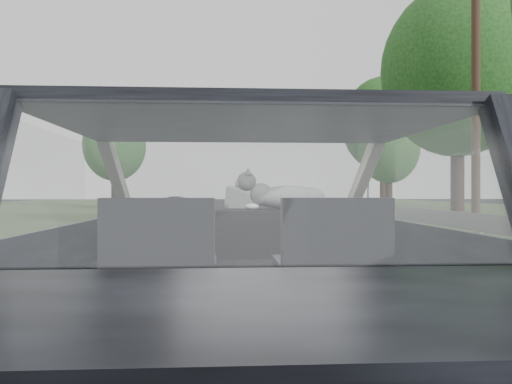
{
  "coord_description": "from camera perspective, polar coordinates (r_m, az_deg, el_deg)",
  "views": [
    {
      "loc": [
        -0.1,
        -2.62,
        1.12
      ],
      "look_at": [
        0.09,
        0.52,
        1.11
      ],
      "focal_mm": 35.0,
      "sensor_mm": 36.0,
      "label": 1
    }
  ],
  "objects": [
    {
      "name": "dashboard",
      "position": [
        3.26,
        -1.71,
        -4.65
      ],
      "size": [
        1.58,
        0.45,
        0.3
      ],
      "primitive_type": "cube",
      "color": "black",
      "rests_on": "subject_car"
    },
    {
      "name": "passenger_seat",
      "position": [
        2.4,
        8.63,
        -5.64
      ],
      "size": [
        0.5,
        0.72,
        0.42
      ],
      "primitive_type": "cube",
      "color": "#29292E",
      "rests_on": "subject_car"
    },
    {
      "name": "cat",
      "position": [
        3.24,
        3.74,
        -0.45
      ],
      "size": [
        0.63,
        0.26,
        0.27
      ],
      "primitive_type": "ellipsoid",
      "rotation": [
        0.0,
        0.0,
        -0.13
      ],
      "color": "gray",
      "rests_on": "dashboard"
    },
    {
      "name": "highway_sign",
      "position": [
        25.67,
        12.69,
        0.32
      ],
      "size": [
        0.41,
        0.96,
        2.46
      ],
      "primitive_type": "cube",
      "rotation": [
        0.0,
        0.0,
        0.33
      ],
      "color": "#125B1B",
      "rests_on": "ground"
    },
    {
      "name": "tree_1",
      "position": [
        22.75,
        22.03,
        9.25
      ],
      "size": [
        7.37,
        7.37,
        9.5
      ],
      "primitive_type": null,
      "rotation": [
        0.0,
        0.0,
        0.2
      ],
      "color": "#153914",
      "rests_on": "ground"
    },
    {
      "name": "utility_pole",
      "position": [
        18.39,
        23.83,
        10.29
      ],
      "size": [
        0.35,
        0.35,
        8.77
      ],
      "primitive_type": "cylinder",
      "rotation": [
        0.0,
        0.0,
        -0.25
      ],
      "color": "#432D1F",
      "rests_on": "ground"
    },
    {
      "name": "subject_car",
      "position": [
        2.65,
        -1.29,
        -8.46
      ],
      "size": [
        1.8,
        4.0,
        1.45
      ],
      "primitive_type": "cube",
      "color": "black",
      "rests_on": "ground"
    },
    {
      "name": "other_car",
      "position": [
        20.24,
        -1.43,
        -1.18
      ],
      "size": [
        1.73,
        4.15,
        1.35
      ],
      "primitive_type": "imported",
      "rotation": [
        0.0,
        0.0,
        -0.03
      ],
      "color": "silver",
      "rests_on": "ground"
    },
    {
      "name": "guardrail",
      "position": [
        13.38,
        15.73,
        -2.24
      ],
      "size": [
        0.05,
        90.0,
        0.32
      ],
      "primitive_type": "cube",
      "color": "gray",
      "rests_on": "ground"
    },
    {
      "name": "tree_3",
      "position": [
        42.02,
        14.35,
        5.47
      ],
      "size": [
        8.8,
        8.8,
        10.15
      ],
      "primitive_type": null,
      "rotation": [
        0.0,
        0.0,
        0.41
      ],
      "color": "#153914",
      "rests_on": "ground"
    },
    {
      "name": "tree_6",
      "position": [
        38.72,
        -15.85,
        3.6
      ],
      "size": [
        5.73,
        5.73,
        7.01
      ],
      "primitive_type": null,
      "rotation": [
        0.0,
        0.0,
        -0.28
      ],
      "color": "#153914",
      "rests_on": "ground"
    },
    {
      "name": "tree_2",
      "position": [
        34.1,
        14.93,
        3.32
      ],
      "size": [
        4.77,
        4.77,
        6.11
      ],
      "primitive_type": null,
      "rotation": [
        0.0,
        0.0,
        -0.2
      ],
      "color": "#153914",
      "rests_on": "ground"
    },
    {
      "name": "driver_seat",
      "position": [
        2.36,
        -10.8,
        -5.72
      ],
      "size": [
        0.5,
        0.72,
        0.42
      ],
      "primitive_type": "cube",
      "color": "#29292E",
      "rests_on": "subject_car"
    },
    {
      "name": "steering_wheel",
      "position": [
        2.97,
        -9.28,
        -3.76
      ],
      "size": [
        0.36,
        0.36,
        0.04
      ],
      "primitive_type": "torus",
      "color": "black",
      "rests_on": "dashboard"
    }
  ]
}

